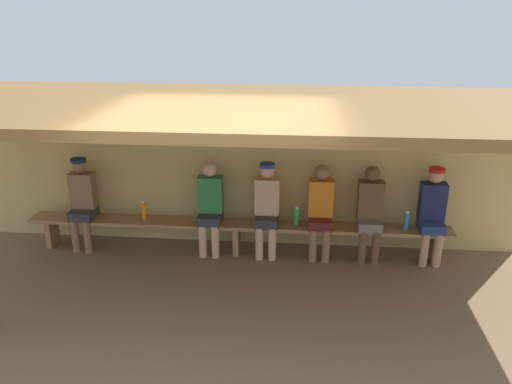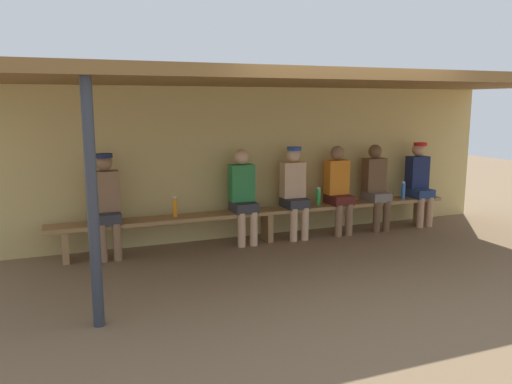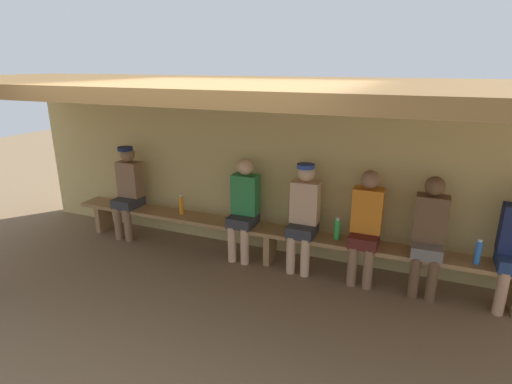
# 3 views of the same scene
# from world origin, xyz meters

# --- Properties ---
(ground_plane) EXTENTS (24.00, 24.00, 0.00)m
(ground_plane) POSITION_xyz_m (0.00, 0.00, 0.00)
(ground_plane) COLOR brown
(back_wall) EXTENTS (8.00, 0.20, 2.20)m
(back_wall) POSITION_xyz_m (0.00, 2.00, 1.10)
(back_wall) COLOR tan
(back_wall) RESTS_ON ground
(dugout_roof) EXTENTS (8.00, 2.80, 0.12)m
(dugout_roof) POSITION_xyz_m (0.00, 0.70, 2.26)
(dugout_roof) COLOR brown
(dugout_roof) RESTS_ON back_wall
(support_post) EXTENTS (0.10, 0.10, 2.20)m
(support_post) POSITION_xyz_m (-2.52, -0.55, 1.10)
(support_post) COLOR #2D333D
(support_post) RESTS_ON ground
(bench) EXTENTS (6.00, 0.36, 0.46)m
(bench) POSITION_xyz_m (0.00, 1.55, 0.39)
(bench) COLOR #9E7547
(bench) RESTS_ON ground
(player_middle) EXTENTS (0.34, 0.42, 1.34)m
(player_middle) POSITION_xyz_m (-0.37, 1.55, 0.73)
(player_middle) COLOR #333338
(player_middle) RESTS_ON ground
(player_rightmost) EXTENTS (0.34, 0.42, 1.34)m
(player_rightmost) POSITION_xyz_m (1.85, 1.55, 0.73)
(player_rightmost) COLOR slate
(player_rightmost) RESTS_ON ground
(player_shirtless_tan) EXTENTS (0.34, 0.42, 1.34)m
(player_shirtless_tan) POSITION_xyz_m (-2.22, 1.55, 0.75)
(player_shirtless_tan) COLOR #333338
(player_shirtless_tan) RESTS_ON ground
(player_near_post) EXTENTS (0.34, 0.42, 1.34)m
(player_near_post) POSITION_xyz_m (1.17, 1.55, 0.73)
(player_near_post) COLOR #591E19
(player_near_post) RESTS_ON ground
(player_in_red) EXTENTS (0.34, 0.42, 1.34)m
(player_in_red) POSITION_xyz_m (2.68, 1.55, 0.75)
(player_in_red) COLOR navy
(player_in_red) RESTS_ON ground
(player_in_white) EXTENTS (0.34, 0.42, 1.34)m
(player_in_white) POSITION_xyz_m (0.43, 1.55, 0.75)
(player_in_white) COLOR #333338
(player_in_white) RESTS_ON ground
(water_bottle_orange) EXTENTS (0.08, 0.08, 0.27)m
(water_bottle_orange) POSITION_xyz_m (0.85, 1.58, 0.59)
(water_bottle_orange) COLOR green
(water_bottle_orange) RESTS_ON bench
(water_bottle_blue) EXTENTS (0.06, 0.06, 0.28)m
(water_bottle_blue) POSITION_xyz_m (-1.34, 1.58, 0.59)
(water_bottle_blue) COLOR orange
(water_bottle_blue) RESTS_ON bench
(water_bottle_green) EXTENTS (0.07, 0.07, 0.28)m
(water_bottle_green) POSITION_xyz_m (2.34, 1.51, 0.59)
(water_bottle_green) COLOR blue
(water_bottle_green) RESTS_ON bench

